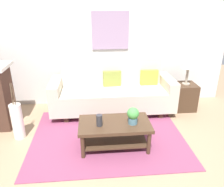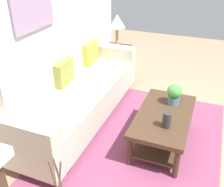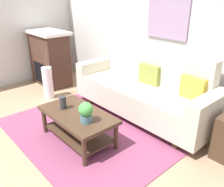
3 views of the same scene
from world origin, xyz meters
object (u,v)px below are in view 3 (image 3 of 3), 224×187
Objects in this scene: floor_vase at (48,83)px; throw_pillow_olive at (150,74)px; throw_pillow_mustard at (193,88)px; coffee_table at (78,120)px; framed_painting at (168,14)px; tabletop_vase at (63,103)px; potted_plant_tabletop at (86,112)px; fireplace at (50,58)px; couch at (144,90)px.

throw_pillow_olive is at bearing 30.34° from floor_vase.
throw_pillow_olive is at bearing 180.00° from throw_pillow_mustard.
coffee_table is at bearing -13.96° from floor_vase.
floor_vase is 2.48m from framed_painting.
framed_painting is (1.66, 1.31, 1.28)m from floor_vase.
throw_pillow_olive and throw_pillow_mustard have the same top height.
tabletop_vase is 0.51m from potted_plant_tabletop.
tabletop_vase is at bearing -102.56° from throw_pillow_olive.
coffee_table is at bearing -92.81° from framed_painting.
fireplace is 0.84m from floor_vase.
throw_pillow_mustard is 1.81m from tabletop_vase.
couch is 3.97× the size of floor_vase.
throw_pillow_mustard reaches higher than potted_plant_tabletop.
framed_painting is (-0.00, 0.47, 1.16)m from couch.
framed_painting is (-0.00, 0.34, 0.91)m from throw_pillow_olive.
framed_painting reaches higher than fireplace.
couch is 1.87m from floor_vase.
couch is at bearing 98.30° from potted_plant_tabletop.
framed_painting is at bearing 90.00° from couch.
coffee_table is 2.13m from framed_painting.
throw_pillow_olive is at bearing 90.00° from couch.
couch is 6.79× the size of throw_pillow_olive.
potted_plant_tabletop is 1.92m from floor_vase.
potted_plant_tabletop is (-0.59, -1.41, -0.11)m from throw_pillow_mustard.
framed_painting reaches higher than couch.
coffee_table is at bearing -93.86° from couch.
throw_pillow_olive is at bearing 77.44° from tabletop_vase.
throw_pillow_mustard is at bearing 21.74° from floor_vase.
throw_pillow_mustard is 1.37× the size of potted_plant_tabletop.
couch reaches higher than throw_pillow_olive.
tabletop_vase is (-1.10, -1.43, -0.16)m from throw_pillow_mustard.
fireplace is (-2.01, 0.89, 0.07)m from tabletop_vase.
throw_pillow_mustard is at bearing 9.09° from couch.
tabletop_vase is (-0.32, -1.43, -0.16)m from throw_pillow_olive.
throw_pillow_mustard is at bearing 9.86° from fireplace.
floor_vase is (-1.85, 0.44, -0.26)m from potted_plant_tabletop.
tabletop_vase reaches higher than coffee_table.
throw_pillow_mustard is 3.15m from fireplace.
fireplace is at bearing 156.06° from tabletop_vase.
floor_vase is at bearing -158.26° from throw_pillow_mustard.
couch is at bearing 86.14° from coffee_table.
framed_painting reaches higher than coffee_table.
fireplace is (-2.33, -0.42, 0.15)m from couch.
framed_painting is (2.33, 0.88, 1.00)m from fireplace.
fireplace is 1.53× the size of framed_painting.
tabletop_vase is at bearing -103.71° from couch.
throw_pillow_mustard is 2.03× the size of tabletop_vase.
couch is 3.22× the size of framed_painting.
throw_pillow_mustard is (0.78, 0.12, 0.25)m from couch.
throw_pillow_olive is 0.58× the size of floor_vase.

